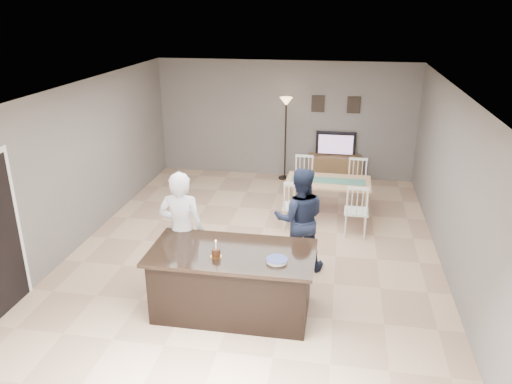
% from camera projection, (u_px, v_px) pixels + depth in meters
% --- Properties ---
extents(floor, '(8.00, 8.00, 0.00)m').
position_uv_depth(floor, '(256.00, 250.00, 8.41)').
color(floor, tan).
rests_on(floor, ground).
extents(room_shell, '(8.00, 8.00, 8.00)m').
position_uv_depth(room_shell, '(256.00, 154.00, 7.82)').
color(room_shell, slate).
rests_on(room_shell, floor).
extents(kitchen_island, '(2.15, 1.10, 0.90)m').
position_uv_depth(kitchen_island, '(233.00, 281.00, 6.59)').
color(kitchen_island, black).
rests_on(kitchen_island, floor).
extents(tv_console, '(1.20, 0.40, 0.60)m').
position_uv_depth(tv_console, '(334.00, 168.00, 11.59)').
color(tv_console, brown).
rests_on(tv_console, floor).
extents(television, '(0.91, 0.12, 0.53)m').
position_uv_depth(television, '(336.00, 144.00, 11.45)').
color(television, black).
rests_on(television, tv_console).
extents(tv_screen_glow, '(0.78, 0.00, 0.78)m').
position_uv_depth(tv_screen_glow, '(336.00, 145.00, 11.38)').
color(tv_screen_glow, '#D05D17').
rests_on(tv_screen_glow, tv_console).
extents(picture_frames, '(1.10, 0.02, 0.38)m').
position_uv_depth(picture_frames, '(336.00, 104.00, 11.27)').
color(picture_frames, black).
rests_on(picture_frames, room_shell).
extents(woman, '(0.67, 0.47, 1.75)m').
position_uv_depth(woman, '(182.00, 230.00, 7.09)').
color(woman, silver).
rests_on(woman, floor).
extents(man, '(0.87, 0.72, 1.64)m').
position_uv_depth(man, '(300.00, 219.00, 7.59)').
color(man, '#181F35').
rests_on(man, floor).
extents(birthday_cake, '(0.15, 0.15, 0.23)m').
position_uv_depth(birthday_cake, '(216.00, 253.00, 6.28)').
color(birthday_cake, gold).
rests_on(birthday_cake, kitchen_island).
extents(plate_stack, '(0.27, 0.27, 0.04)m').
position_uv_depth(plate_stack, '(277.00, 260.00, 6.16)').
color(plate_stack, white).
rests_on(plate_stack, kitchen_island).
extents(dining_table, '(1.61, 1.82, 0.97)m').
position_uv_depth(dining_table, '(328.00, 187.00, 9.49)').
color(dining_table, tan).
rests_on(dining_table, floor).
extents(floor_lamp, '(0.29, 0.29, 1.92)m').
position_uv_depth(floor_lamp, '(286.00, 116.00, 11.30)').
color(floor_lamp, black).
rests_on(floor_lamp, floor).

